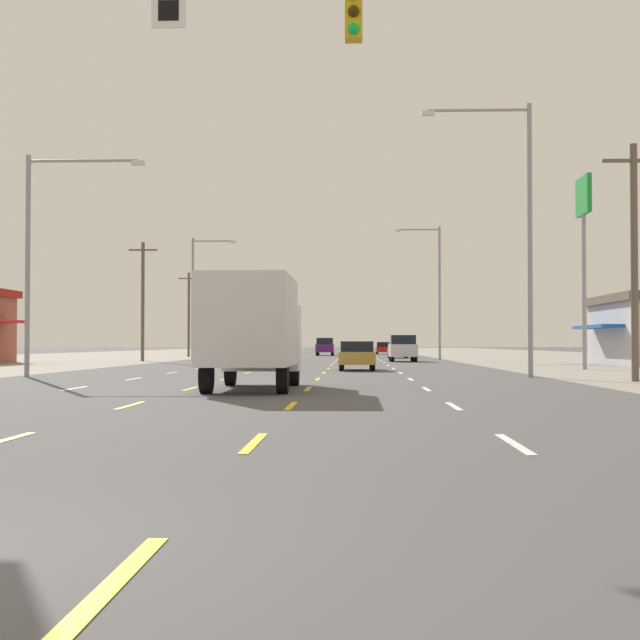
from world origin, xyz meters
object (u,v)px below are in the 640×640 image
(pole_sign_right_row_1, at_px, (584,219))
(streetlight_left_row_0, at_px, (42,245))
(box_truck_center_turn_nearest, at_px, (253,327))
(suv_center_turn_far, at_px, (325,346))
(streetlight_right_row_1, at_px, (436,284))
(hatchback_far_right_farther, at_px, (383,348))
(sedan_inner_right_near, at_px, (357,355))
(suv_far_right_mid, at_px, (403,348))
(streetlight_left_row_1, at_px, (197,290))
(sedan_far_right_midfar, at_px, (398,350))
(streetlight_right_row_0, at_px, (519,219))

(pole_sign_right_row_1, bearing_deg, streetlight_left_row_0, -155.08)
(box_truck_center_turn_nearest, height_order, suv_center_turn_far, box_truck_center_turn_nearest)
(streetlight_right_row_1, bearing_deg, streetlight_left_row_0, -116.51)
(streetlight_left_row_0, relative_size, streetlight_right_row_1, 0.83)
(suv_center_turn_far, height_order, hatchback_far_right_farther, suv_center_turn_far)
(sedan_inner_right_near, relative_size, suv_far_right_mid, 0.92)
(box_truck_center_turn_nearest, bearing_deg, suv_far_right_mid, 81.23)
(suv_center_turn_far, relative_size, pole_sign_right_row_1, 0.49)
(suv_center_turn_far, distance_m, streetlight_right_row_1, 30.70)
(hatchback_far_right_farther, xyz_separation_m, streetlight_left_row_0, (-16.38, -78.71, 4.58))
(pole_sign_right_row_1, height_order, streetlight_left_row_1, streetlight_left_row_1)
(box_truck_center_turn_nearest, relative_size, sedan_inner_right_near, 1.60)
(suv_far_right_mid, bearing_deg, sedan_inner_right_near, -98.71)
(streetlight_left_row_0, bearing_deg, streetlight_right_row_1, 63.49)
(box_truck_center_turn_nearest, bearing_deg, streetlight_right_row_1, 78.88)
(suv_center_turn_far, relative_size, streetlight_right_row_1, 0.45)
(sedan_far_right_midfar, height_order, streetlight_left_row_1, streetlight_left_row_1)
(suv_center_turn_far, distance_m, streetlight_right_row_0, 68.41)
(hatchback_far_right_farther, height_order, pole_sign_right_row_1, pole_sign_right_row_1)
(sedan_inner_right_near, distance_m, pole_sign_right_row_1, 13.88)
(sedan_far_right_midfar, distance_m, streetlight_right_row_1, 12.60)
(sedan_inner_right_near, distance_m, hatchback_far_right_farther, 69.01)
(sedan_inner_right_near, xyz_separation_m, streetlight_right_row_1, (6.55, 29.12, 5.46))
(suv_far_right_mid, bearing_deg, sedan_far_right_midfar, 88.53)
(suv_far_right_mid, bearing_deg, box_truck_center_turn_nearest, -98.77)
(streetlight_left_row_0, bearing_deg, box_truck_center_turn_nearest, -46.35)
(suv_center_turn_far, height_order, streetlight_right_row_1, streetlight_right_row_1)
(sedan_far_right_midfar, distance_m, hatchback_far_right_farther, 28.74)
(hatchback_far_right_farther, relative_size, streetlight_left_row_0, 0.43)
(suv_far_right_mid, height_order, pole_sign_right_row_1, pole_sign_right_row_1)
(sedan_inner_right_near, distance_m, streetlight_left_row_0, 16.80)
(sedan_inner_right_near, relative_size, pole_sign_right_row_1, 0.45)
(hatchback_far_right_farther, bearing_deg, suv_far_right_mid, -90.00)
(streetlight_left_row_1, bearing_deg, pole_sign_right_row_1, -47.77)
(box_truck_center_turn_nearest, distance_m, sedan_far_right_midfar, 60.61)
(sedan_far_right_midfar, relative_size, streetlight_left_row_1, 0.45)
(suv_far_right_mid, relative_size, streetlight_right_row_1, 0.45)
(sedan_far_right_midfar, bearing_deg, streetlight_right_row_0, -87.14)
(pole_sign_right_row_1, bearing_deg, streetlight_right_row_1, 100.88)
(sedan_inner_right_near, relative_size, hatchback_far_right_farther, 1.15)
(sedan_inner_right_near, relative_size, streetlight_right_row_0, 0.41)
(streetlight_left_row_0, bearing_deg, streetlight_right_row_0, -0.00)
(hatchback_far_right_farther, distance_m, streetlight_left_row_1, 43.41)
(suv_center_turn_far, distance_m, hatchback_far_right_farther, 13.17)
(suv_far_right_mid, distance_m, suv_center_turn_far, 35.41)
(box_truck_center_turn_nearest, distance_m, suv_far_right_mid, 43.49)
(suv_center_turn_far, bearing_deg, suv_far_right_mid, -78.77)
(streetlight_left_row_0, bearing_deg, hatchback_far_right_farther, 78.24)
(sedan_inner_right_near, xyz_separation_m, hatchback_far_right_farther, (3.52, 68.92, 0.03))
(streetlight_left_row_0, relative_size, streetlight_left_row_1, 0.90)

